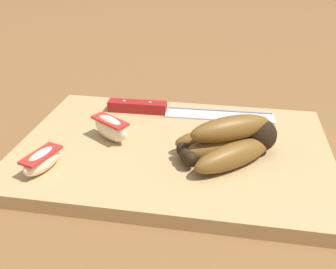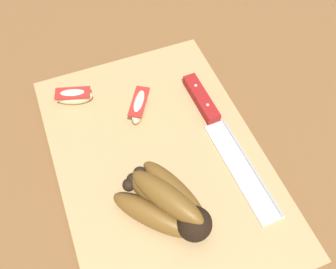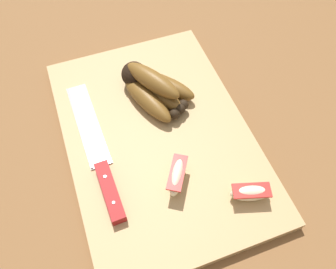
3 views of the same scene
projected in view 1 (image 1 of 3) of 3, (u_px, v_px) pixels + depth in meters
The scene contains 6 objects.
ground_plane at pixel (165, 151), 0.58m from camera, with size 6.00×6.00×0.00m, color brown.
cutting_board at pixel (173, 151), 0.56m from camera, with size 0.45×0.31×0.02m, color tan.
banana_bunch at pixel (231, 142), 0.52m from camera, with size 0.14×0.13×0.06m.
chefs_knife at pixel (165, 110), 0.65m from camera, with size 0.28×0.04×0.02m.
apple_wedge_near at pixel (110, 128), 0.56m from camera, with size 0.07×0.05×0.04m.
apple_wedge_middle at pixel (42, 160), 0.49m from camera, with size 0.04×0.07×0.03m.
Camera 1 is at (0.09, -0.49, 0.30)m, focal length 40.81 mm.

